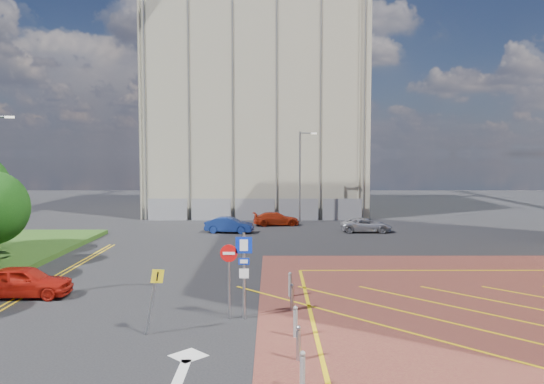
{
  "coord_description": "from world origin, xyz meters",
  "views": [
    {
      "loc": [
        1.5,
        -18.16,
        6.07
      ],
      "look_at": [
        1.53,
        3.19,
        4.53
      ],
      "focal_mm": 35.0,
      "sensor_mm": 36.0,
      "label": 1
    }
  ],
  "objects_px": {
    "lamp_back": "(301,174)",
    "car_blue_back": "(229,225)",
    "warning_sign": "(154,293)",
    "car_red_left": "(24,281)",
    "car_silver_back": "(366,225)",
    "sign_cluster": "(238,267)",
    "car_red_back": "(276,219)"
  },
  "relations": [
    {
      "from": "lamp_back",
      "to": "car_blue_back",
      "type": "relative_size",
      "value": 2.16
    },
    {
      "from": "warning_sign",
      "to": "car_red_left",
      "type": "height_order",
      "value": "warning_sign"
    },
    {
      "from": "lamp_back",
      "to": "car_red_left",
      "type": "bearing_deg",
      "value": -118.57
    },
    {
      "from": "car_silver_back",
      "to": "car_red_left",
      "type": "bearing_deg",
      "value": 138.1
    },
    {
      "from": "sign_cluster",
      "to": "car_red_left",
      "type": "xyz_separation_m",
      "value": [
        -9.3,
        2.99,
        -1.28
      ]
    },
    {
      "from": "lamp_back",
      "to": "car_blue_back",
      "type": "xyz_separation_m",
      "value": [
        -5.82,
        -5.67,
        -3.75
      ]
    },
    {
      "from": "lamp_back",
      "to": "car_red_left",
      "type": "height_order",
      "value": "lamp_back"
    },
    {
      "from": "lamp_back",
      "to": "car_silver_back",
      "type": "relative_size",
      "value": 2.03
    },
    {
      "from": "lamp_back",
      "to": "car_silver_back",
      "type": "distance_m",
      "value": 8.11
    },
    {
      "from": "lamp_back",
      "to": "car_red_back",
      "type": "distance_m",
      "value": 4.6
    },
    {
      "from": "car_red_left",
      "to": "car_red_back",
      "type": "relative_size",
      "value": 1.01
    },
    {
      "from": "sign_cluster",
      "to": "car_red_left",
      "type": "height_order",
      "value": "sign_cluster"
    },
    {
      "from": "sign_cluster",
      "to": "car_silver_back",
      "type": "bearing_deg",
      "value": 68.42
    },
    {
      "from": "car_blue_back",
      "to": "car_silver_back",
      "type": "distance_m",
      "value": 10.63
    },
    {
      "from": "car_red_back",
      "to": "car_blue_back",
      "type": "bearing_deg",
      "value": 130.45
    },
    {
      "from": "sign_cluster",
      "to": "car_silver_back",
      "type": "relative_size",
      "value": 0.81
    },
    {
      "from": "lamp_back",
      "to": "car_red_back",
      "type": "xyz_separation_m",
      "value": [
        -2.16,
        -1.47,
        -3.79
      ]
    },
    {
      "from": "lamp_back",
      "to": "car_red_left",
      "type": "relative_size",
      "value": 2.03
    },
    {
      "from": "lamp_back",
      "to": "car_red_back",
      "type": "height_order",
      "value": "lamp_back"
    },
    {
      "from": "car_blue_back",
      "to": "car_red_back",
      "type": "xyz_separation_m",
      "value": [
        3.66,
        4.21,
        -0.04
      ]
    },
    {
      "from": "lamp_back",
      "to": "car_red_left",
      "type": "distance_m",
      "value": 27.6
    },
    {
      "from": "warning_sign",
      "to": "sign_cluster",
      "type": "bearing_deg",
      "value": 32.15
    },
    {
      "from": "warning_sign",
      "to": "car_silver_back",
      "type": "distance_m",
      "value": 26.03
    },
    {
      "from": "sign_cluster",
      "to": "car_red_back",
      "type": "bearing_deg",
      "value": 86.36
    },
    {
      "from": "lamp_back",
      "to": "car_red_back",
      "type": "relative_size",
      "value": 2.05
    },
    {
      "from": "car_blue_back",
      "to": "car_red_left",
      "type": "bearing_deg",
      "value": 166.57
    },
    {
      "from": "sign_cluster",
      "to": "car_blue_back",
      "type": "relative_size",
      "value": 0.87
    },
    {
      "from": "car_red_left",
      "to": "car_red_back",
      "type": "distance_m",
      "value": 25.06
    },
    {
      "from": "sign_cluster",
      "to": "warning_sign",
      "type": "distance_m",
      "value": 3.27
    },
    {
      "from": "car_silver_back",
      "to": "car_blue_back",
      "type": "bearing_deg",
      "value": 93.76
    },
    {
      "from": "lamp_back",
      "to": "car_blue_back",
      "type": "distance_m",
      "value": 8.95
    },
    {
      "from": "lamp_back",
      "to": "warning_sign",
      "type": "distance_m",
      "value": 29.61
    }
  ]
}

